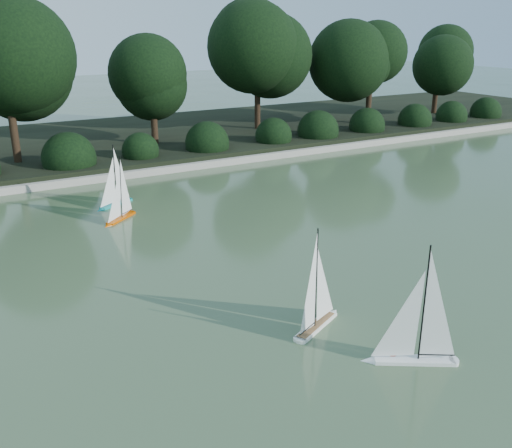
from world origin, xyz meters
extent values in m
plane|color=#3F5734|center=(0.00, 0.00, 0.00)|extent=(80.00, 80.00, 0.00)
cube|color=gray|center=(0.00, 9.00, 0.09)|extent=(40.00, 0.35, 0.18)
cube|color=black|center=(0.00, 13.00, 0.15)|extent=(40.00, 8.00, 0.30)
cylinder|color=black|center=(-3.00, 10.90, 0.83)|extent=(0.20, 0.20, 1.66)
sphere|color=black|center=(-3.00, 10.90, 2.85)|extent=(2.66, 2.66, 2.66)
cylinder|color=black|center=(1.00, 11.40, 0.63)|extent=(0.20, 0.20, 1.26)
sphere|color=black|center=(1.00, 11.40, 2.21)|extent=(2.10, 2.10, 2.10)
cylinder|color=black|center=(5.00, 12.10, 0.86)|extent=(0.20, 0.20, 1.73)
sphere|color=black|center=(5.00, 12.10, 2.99)|extent=(2.80, 2.80, 2.80)
cylinder|color=black|center=(9.00, 11.00, 0.74)|extent=(0.20, 0.20, 1.48)
sphere|color=black|center=(9.00, 11.00, 2.61)|extent=(2.52, 2.52, 2.52)
cylinder|color=black|center=(13.00, 11.60, 0.70)|extent=(0.20, 0.20, 1.40)
sphere|color=black|center=(13.00, 11.60, 2.41)|extent=(2.24, 2.24, 2.24)
sphere|color=black|center=(-2.00, 9.90, 0.45)|extent=(1.10, 1.10, 1.10)
sphere|color=black|center=(0.00, 9.90, 0.45)|extent=(1.10, 1.10, 1.10)
sphere|color=black|center=(2.00, 9.90, 0.45)|extent=(1.10, 1.10, 1.10)
sphere|color=black|center=(4.00, 9.90, 0.45)|extent=(1.10, 1.10, 1.10)
sphere|color=black|center=(6.00, 9.90, 0.45)|extent=(1.10, 1.10, 1.10)
sphere|color=black|center=(8.00, 9.90, 0.45)|extent=(1.10, 1.10, 1.10)
sphere|color=black|center=(10.00, 9.90, 0.45)|extent=(1.10, 1.10, 1.10)
sphere|color=black|center=(12.00, 9.90, 0.45)|extent=(1.10, 1.10, 1.10)
sphere|color=black|center=(14.00, 9.90, 0.45)|extent=(1.10, 1.10, 1.10)
cube|color=white|center=(-0.45, -0.90, 0.05)|extent=(0.88, 0.65, 0.09)
cone|color=white|center=(-0.91, -0.62, 0.05)|extent=(0.25, 0.25, 0.18)
cylinder|color=white|center=(-0.06, -1.15, 0.05)|extent=(0.15, 0.15, 0.09)
cylinder|color=black|center=(-0.41, -0.93, 0.81)|extent=(0.03, 0.03, 1.43)
cylinder|color=black|center=(-0.24, -1.03, 0.15)|extent=(0.37, 0.24, 0.01)
cube|color=white|center=(-0.97, 0.33, 0.04)|extent=(0.86, 0.53, 0.09)
cone|color=white|center=(-0.52, 0.55, 0.04)|extent=(0.23, 0.23, 0.17)
cylinder|color=white|center=(-1.36, 0.14, 0.04)|extent=(0.14, 0.14, 0.09)
cube|color=olive|center=(-0.97, 0.33, 0.09)|extent=(0.78, 0.47, 0.01)
cylinder|color=black|center=(-1.01, 0.31, 0.76)|extent=(0.02, 0.02, 1.35)
cylinder|color=black|center=(-1.18, 0.23, 0.14)|extent=(0.37, 0.19, 0.01)
cube|color=#D44E00|center=(-1.84, 5.86, 0.04)|extent=(0.74, 0.64, 0.08)
cone|color=#D44E00|center=(-2.21, 5.57, 0.04)|extent=(0.23, 0.23, 0.16)
cylinder|color=#D44E00|center=(-1.52, 6.12, 0.04)|extent=(0.14, 0.14, 0.08)
cylinder|color=black|center=(-1.81, 5.89, 0.71)|extent=(0.02, 0.02, 1.26)
cylinder|color=black|center=(-1.67, 6.00, 0.13)|extent=(0.30, 0.24, 0.01)
cube|color=teal|center=(-1.64, 6.85, 0.04)|extent=(0.81, 0.54, 0.08)
cone|color=teal|center=(-2.06, 6.63, 0.04)|extent=(0.22, 0.22, 0.17)
cylinder|color=teal|center=(-1.27, 7.05, 0.04)|extent=(0.13, 0.13, 0.08)
cylinder|color=black|center=(-1.60, 6.87, 0.73)|extent=(0.02, 0.02, 1.28)
cylinder|color=black|center=(-1.44, 6.96, 0.13)|extent=(0.34, 0.19, 0.01)
sphere|color=#FE350D|center=(-0.61, -0.69, 0.00)|extent=(0.16, 0.16, 0.16)
camera|label=1|loc=(-4.94, -4.95, 3.76)|focal=40.00mm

